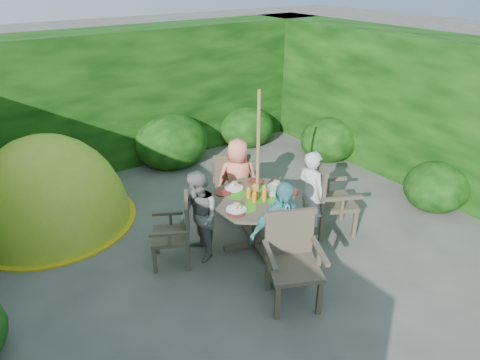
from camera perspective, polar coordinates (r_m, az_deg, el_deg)
ground at (r=5.85m, az=0.67°, el=-10.09°), size 60.00×60.00×0.00m
hedge_enclosure at (r=6.24m, az=-6.37°, el=5.38°), size 9.00×9.00×2.50m
patio_table at (r=5.72m, az=2.32°, el=-3.44°), size 1.59×1.59×0.90m
parasol_pole at (r=5.50m, az=2.37°, el=0.79°), size 0.05×0.05×2.20m
garden_chair_right at (r=6.20m, az=11.68°, el=-2.28°), size 0.77×0.80×1.04m
garden_chair_left at (r=5.54m, az=-8.48°, el=-6.68°), size 0.67×0.70×0.90m
garden_chair_back at (r=6.69m, az=-1.20°, el=0.08°), size 0.74×0.71×0.95m
garden_chair_front at (r=4.94m, az=6.97°, el=-10.23°), size 0.79×0.76×1.03m
child_right at (r=6.01m, az=9.44°, el=-1.99°), size 0.32×0.48×1.31m
child_left at (r=5.53m, az=-5.53°, el=-4.91°), size 0.54×0.66×1.23m
child_back at (r=6.38m, az=-0.26°, el=0.04°), size 0.74×0.67×1.28m
child_front at (r=5.07m, az=5.51°, el=-7.24°), size 0.85×0.51×1.36m
dome_tent at (r=7.12m, az=-23.36°, el=-5.21°), size 2.84×2.84×2.76m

